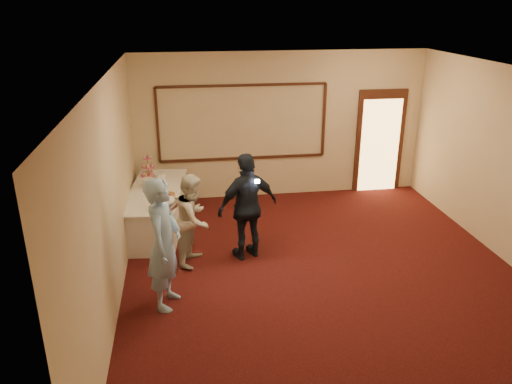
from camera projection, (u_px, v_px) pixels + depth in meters
floor at (324, 276)px, 7.58m from camera, size 7.00×7.00×0.00m
room_walls at (332, 148)px, 6.85m from camera, size 6.04×7.04×3.02m
wall_molding at (243, 123)px, 10.09m from camera, size 3.45×0.04×1.55m
doorway at (380, 142)px, 10.68m from camera, size 1.05×0.07×2.20m
buffet_table at (157, 210)px, 8.99m from camera, size 1.14×2.41×0.77m
pavlova_tray at (165, 202)px, 8.11m from camera, size 0.53×0.61×0.20m
cupcake_stand at (148, 167)px, 9.51m from camera, size 0.32×0.32×0.47m
plate_stack_a at (148, 183)px, 8.94m from camera, size 0.21×0.21×0.17m
plate_stack_b at (160, 177)px, 9.22m from camera, size 0.21×0.21×0.17m
tart at (169, 195)px, 8.55m from camera, size 0.25×0.25×0.05m
man at (164, 244)px, 6.57m from camera, size 0.61×0.77×1.84m
woman at (194, 219)px, 7.76m from camera, size 0.78×0.87×1.47m
guest at (248, 207)px, 7.87m from camera, size 1.11×0.75×1.75m
camera_flash at (257, 181)px, 7.57m from camera, size 0.08×0.05×0.05m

